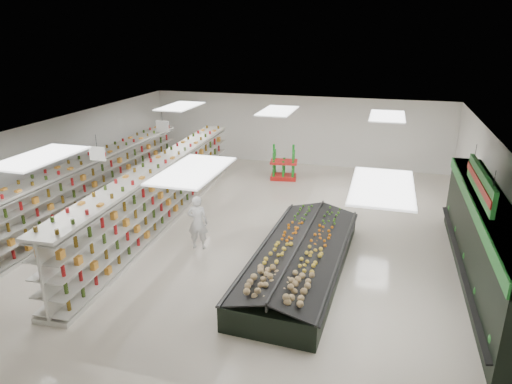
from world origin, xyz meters
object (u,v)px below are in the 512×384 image
(gondola_left, at_px, (94,186))
(soda_endcap, at_px, (284,163))
(shopper_main, at_px, (198,222))
(shopper_background, at_px, (183,163))
(produce_island, at_px, (301,258))
(gondola_center, at_px, (161,195))

(gondola_left, xyz_separation_m, soda_endcap, (5.61, 5.31, -0.19))
(soda_endcap, distance_m, shopper_main, 7.15)
(shopper_main, height_order, shopper_background, shopper_main)
(gondola_left, bearing_deg, produce_island, -16.49)
(soda_endcap, bearing_deg, produce_island, -74.19)
(gondola_left, distance_m, gondola_center, 2.74)
(produce_island, bearing_deg, soda_endcap, 105.81)
(gondola_left, height_order, soda_endcap, gondola_left)
(gondola_center, distance_m, shopper_main, 2.44)
(gondola_left, relative_size, gondola_center, 0.94)
(soda_endcap, bearing_deg, gondola_center, -117.33)
(gondola_left, height_order, shopper_main, gondola_left)
(gondola_left, bearing_deg, shopper_background, 68.42)
(gondola_center, bearing_deg, produce_island, -24.80)
(gondola_center, xyz_separation_m, produce_island, (5.06, -2.06, -0.52))
(shopper_main, relative_size, shopper_background, 1.05)
(shopper_main, distance_m, shopper_background, 6.49)
(produce_island, relative_size, shopper_background, 4.04)
(shopper_main, bearing_deg, shopper_background, -69.61)
(soda_endcap, xyz_separation_m, shopper_background, (-4.04, -1.37, 0.08))
(gondola_center, xyz_separation_m, soda_endcap, (2.89, 5.59, -0.24))
(gondola_left, height_order, produce_island, gondola_left)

